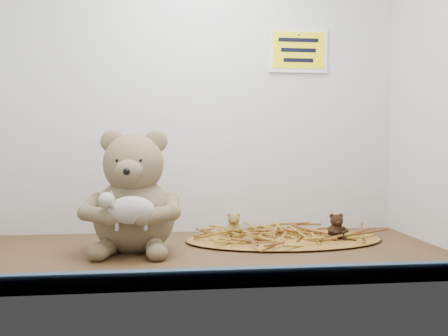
{
  "coord_description": "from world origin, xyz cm",
  "views": [
    {
      "loc": [
        -10.36,
        -120.15,
        27.19
      ],
      "look_at": [
        4.03,
        1.44,
        20.77
      ],
      "focal_mm": 40.0,
      "sensor_mm": 36.0,
      "label": 1
    }
  ],
  "objects": [
    {
      "name": "mini_teddy_tan",
      "position": [
        8.59,
        16.74,
        4.33
      ],
      "size": [
        6.01,
        6.26,
        6.55
      ],
      "primitive_type": null,
      "rotation": [
        0.0,
        0.0,
        -0.14
      ],
      "color": "olive",
      "rests_on": "straw_bed"
    },
    {
      "name": "wall_sign",
      "position": [
        30.0,
        29.4,
        55.0
      ],
      "size": [
        16.0,
        1.2,
        11.0
      ],
      "primitive_type": "cube",
      "color": "yellow",
      "rests_on": "back_wall"
    },
    {
      "name": "toy_lamb",
      "position": [
        -18.09,
        -6.03,
        11.69
      ],
      "size": [
        13.89,
        8.47,
        8.97
      ],
      "primitive_type": null,
      "color": "#B8B3A5",
      "rests_on": "main_teddy"
    },
    {
      "name": "mini_teddy_brown",
      "position": [
        35.7,
        9.48,
        4.55
      ],
      "size": [
        5.82,
        6.12,
        6.99
      ],
      "primitive_type": null,
      "rotation": [
        0.0,
        0.0,
        0.03
      ],
      "color": "black",
      "rests_on": "straw_bed"
    },
    {
      "name": "main_teddy",
      "position": [
        -18.09,
        4.8,
        15.11
      ],
      "size": [
        26.76,
        27.97,
        30.22
      ],
      "primitive_type": null,
      "rotation": [
        0.0,
        0.0,
        -0.1
      ],
      "color": "#7C6A4C",
      "rests_on": "shelf_floor"
    },
    {
      "name": "alcove_shell",
      "position": [
        0.0,
        9.0,
        45.0
      ],
      "size": [
        120.4,
        60.2,
        90.4
      ],
      "color": "#422717",
      "rests_on": "ground"
    },
    {
      "name": "straw_bed",
      "position": [
        22.14,
        13.11,
        0.53
      ],
      "size": [
        54.72,
        31.77,
        1.06
      ],
      "primitive_type": "ellipsoid",
      "color": "olive",
      "rests_on": "shelf_floor"
    },
    {
      "name": "front_rail",
      "position": [
        0.0,
        -28.8,
        1.8
      ],
      "size": [
        119.28,
        2.2,
        3.6
      ],
      "primitive_type": "cube",
      "color": "#384C6B",
      "rests_on": "shelf_floor"
    }
  ]
}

